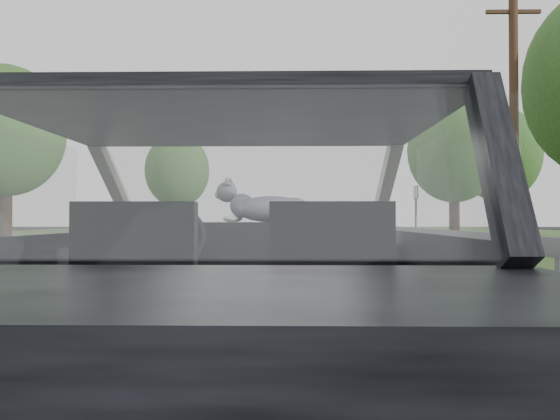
{
  "coord_description": "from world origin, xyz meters",
  "views": [
    {
      "loc": [
        0.23,
        -2.61,
        1.02
      ],
      "look_at": [
        0.17,
        0.57,
        1.07
      ],
      "focal_mm": 35.0,
      "sensor_mm": 36.0,
      "label": 1
    }
  ],
  "objects_px": {
    "subject_car": "(242,280)",
    "cat": "(271,207)",
    "other_car": "(284,225)",
    "highway_sign": "(416,213)",
    "utility_pole": "(514,120)"
  },
  "relations": [
    {
      "from": "cat",
      "to": "other_car",
      "type": "relative_size",
      "value": 0.14
    },
    {
      "from": "cat",
      "to": "utility_pole",
      "type": "xyz_separation_m",
      "value": [
        6.29,
        11.88,
        2.67
      ]
    },
    {
      "from": "cat",
      "to": "subject_car",
      "type": "bearing_deg",
      "value": -88.2
    },
    {
      "from": "other_car",
      "to": "utility_pole",
      "type": "distance_m",
      "value": 14.35
    },
    {
      "from": "utility_pole",
      "to": "other_car",
      "type": "bearing_deg",
      "value": 117.71
    },
    {
      "from": "subject_car",
      "to": "other_car",
      "type": "relative_size",
      "value": 0.91
    },
    {
      "from": "subject_car",
      "to": "cat",
      "type": "height_order",
      "value": "subject_car"
    },
    {
      "from": "other_car",
      "to": "subject_car",
      "type": "bearing_deg",
      "value": -77.79
    },
    {
      "from": "other_car",
      "to": "highway_sign",
      "type": "height_order",
      "value": "highway_sign"
    },
    {
      "from": "subject_car",
      "to": "other_car",
      "type": "xyz_separation_m",
      "value": [
        -0.12,
        24.94,
        -0.0
      ]
    },
    {
      "from": "cat",
      "to": "highway_sign",
      "type": "bearing_deg",
      "value": 87.15
    },
    {
      "from": "subject_car",
      "to": "cat",
      "type": "distance_m",
      "value": 0.75
    },
    {
      "from": "other_car",
      "to": "utility_pole",
      "type": "relative_size",
      "value": 0.58
    },
    {
      "from": "cat",
      "to": "other_car",
      "type": "xyz_separation_m",
      "value": [
        -0.23,
        24.3,
        -0.37
      ]
    },
    {
      "from": "utility_pole",
      "to": "subject_car",
      "type": "bearing_deg",
      "value": -117.1
    }
  ]
}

